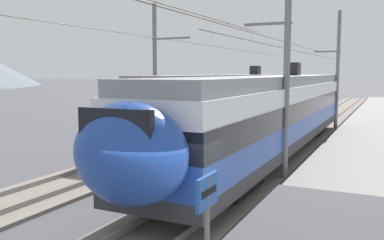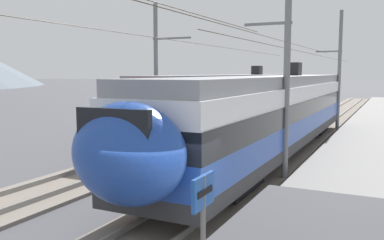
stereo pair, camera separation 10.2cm
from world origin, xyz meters
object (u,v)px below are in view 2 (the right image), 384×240
at_px(train_far_track, 238,97).
at_px(train_near_platform, 273,111).
at_px(catenary_mast_east, 338,70).
at_px(catenary_mast_far_side, 158,71).
at_px(potted_plant_platform_edge, 352,214).
at_px(platform_sign, 203,212).
at_px(catenary_mast_mid, 284,78).

bearing_deg(train_far_track, train_near_platform, -151.61).
xyz_separation_m(train_near_platform, catenary_mast_east, (11.58, -1.39, 1.99)).
xyz_separation_m(catenary_mast_far_side, potted_plant_platform_edge, (-11.06, -11.51, -3.21)).
bearing_deg(platform_sign, catenary_mast_mid, 6.96).
relative_size(train_near_platform, train_far_track, 0.89).
distance_m(train_near_platform, potted_plant_platform_edge, 10.38).
bearing_deg(catenary_mast_far_side, potted_plant_platform_edge, -133.86).
distance_m(catenary_mast_mid, catenary_mast_far_side, 10.15).
relative_size(train_far_track, potted_plant_platform_edge, 30.86).
distance_m(train_far_track, catenary_mast_far_side, 8.43).
height_order(train_far_track, potted_plant_platform_edge, train_far_track).
relative_size(catenary_mast_east, potted_plant_platform_edge, 43.54).
xyz_separation_m(catenary_mast_mid, catenary_mast_far_side, (5.46, 8.55, 0.31)).
distance_m(train_near_platform, catenary_mast_mid, 4.27).
bearing_deg(potted_plant_platform_edge, platform_sign, 156.21).
xyz_separation_m(train_near_platform, catenary_mast_mid, (-3.73, -1.37, 1.57)).
bearing_deg(catenary_mast_far_side, catenary_mast_mid, -122.57).
bearing_deg(train_near_platform, catenary_mast_east, -6.82).
height_order(catenary_mast_far_side, platform_sign, catenary_mast_far_side).
relative_size(train_near_platform, catenary_mast_mid, 0.63).
xyz_separation_m(train_far_track, potted_plant_platform_edge, (-19.06, -9.59, -1.34)).
bearing_deg(catenary_mast_mid, train_far_track, 26.23).
bearing_deg(catenary_mast_mid, potted_plant_platform_edge, -152.13).
relative_size(platform_sign, potted_plant_platform_edge, 2.33).
bearing_deg(train_far_track, catenary_mast_east, -74.37).
bearing_deg(catenary_mast_mid, platform_sign, -173.04).
relative_size(train_far_track, catenary_mast_mid, 0.71).
height_order(catenary_mast_far_side, potted_plant_platform_edge, catenary_mast_far_side).
height_order(catenary_mast_mid, catenary_mast_east, catenary_mast_east).
bearing_deg(catenary_mast_east, platform_sign, -177.32).
relative_size(catenary_mast_mid, platform_sign, 18.71).
bearing_deg(potted_plant_platform_edge, catenary_mast_far_side, 46.14).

